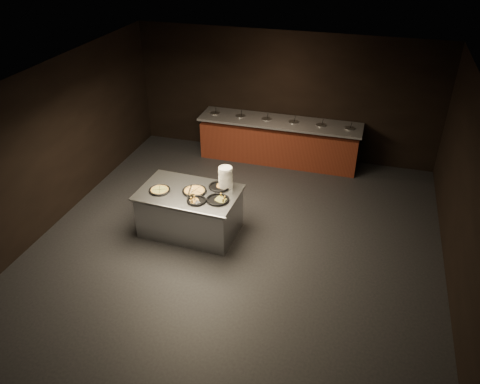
% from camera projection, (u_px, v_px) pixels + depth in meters
% --- Properties ---
extents(room, '(7.02, 8.02, 2.92)m').
position_uv_depth(room, '(233.00, 179.00, 7.41)').
color(room, black).
rests_on(room, ground).
extents(salad_bar, '(3.70, 0.83, 1.18)m').
position_uv_depth(salad_bar, '(279.00, 144.00, 10.85)').
color(salad_bar, '#602516').
rests_on(salad_bar, ground).
extents(serving_counter, '(1.81, 1.21, 0.84)m').
position_uv_depth(serving_counter, '(190.00, 212.00, 8.48)').
color(serving_counter, silver).
rests_on(serving_counter, ground).
extents(plate_stack, '(0.25, 0.25, 0.39)m').
position_uv_depth(plate_stack, '(226.00, 177.00, 8.28)').
color(plate_stack, white).
rests_on(plate_stack, serving_counter).
extents(pan_veggie_whole, '(0.38, 0.38, 0.04)m').
position_uv_depth(pan_veggie_whole, '(160.00, 190.00, 8.26)').
color(pan_veggie_whole, black).
rests_on(pan_veggie_whole, serving_counter).
extents(pan_cheese_whole, '(0.43, 0.43, 0.04)m').
position_uv_depth(pan_cheese_whole, '(194.00, 191.00, 8.23)').
color(pan_cheese_whole, black).
rests_on(pan_cheese_whole, serving_counter).
extents(pan_cheese_slices_a, '(0.39, 0.39, 0.04)m').
position_uv_depth(pan_cheese_slices_a, '(220.00, 186.00, 8.36)').
color(pan_cheese_slices_a, black).
rests_on(pan_cheese_slices_a, serving_counter).
extents(pan_cheese_slices_b, '(0.34, 0.34, 0.04)m').
position_uv_depth(pan_cheese_slices_b, '(196.00, 200.00, 7.97)').
color(pan_cheese_slices_b, black).
rests_on(pan_cheese_slices_b, serving_counter).
extents(pan_veggie_slices, '(0.40, 0.40, 0.04)m').
position_uv_depth(pan_veggie_slices, '(218.00, 199.00, 7.99)').
color(pan_veggie_slices, black).
rests_on(pan_veggie_slices, serving_counter).
extents(server_left, '(0.10, 0.33, 0.16)m').
position_uv_depth(server_left, '(191.00, 191.00, 8.13)').
color(server_left, silver).
rests_on(server_left, serving_counter).
extents(server_right, '(0.25, 0.23, 0.15)m').
position_uv_depth(server_right, '(194.00, 197.00, 7.96)').
color(server_right, silver).
rests_on(server_right, serving_counter).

